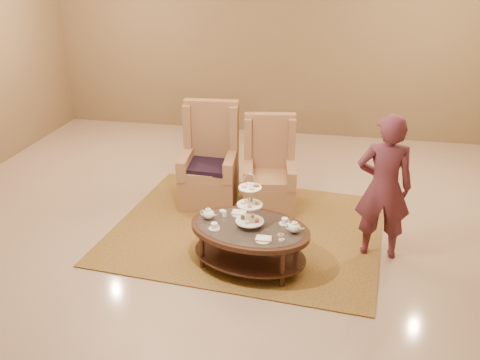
% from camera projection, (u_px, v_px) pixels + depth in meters
% --- Properties ---
extents(ground, '(8.00, 8.00, 0.00)m').
position_uv_depth(ground, '(231.00, 242.00, 6.10)').
color(ground, tan).
rests_on(ground, ground).
extents(ceiling, '(8.00, 8.00, 0.02)m').
position_uv_depth(ceiling, '(231.00, 242.00, 6.10)').
color(ceiling, silver).
rests_on(ceiling, ground).
extents(wall_back, '(8.00, 0.04, 3.50)m').
position_uv_depth(wall_back, '(281.00, 33.00, 8.98)').
color(wall_back, olive).
rests_on(wall_back, ground).
extents(rug, '(3.29, 2.82, 0.02)m').
position_uv_depth(rug, '(247.00, 229.00, 6.37)').
color(rug, olive).
rests_on(rug, ground).
extents(tea_table, '(1.42, 1.11, 1.06)m').
position_uv_depth(tea_table, '(250.00, 234.00, 5.50)').
color(tea_table, black).
rests_on(tea_table, ground).
extents(armchair_left, '(0.76, 0.78, 1.30)m').
position_uv_depth(armchair_left, '(210.00, 169.00, 6.95)').
color(armchair_left, '#9F6F4A').
rests_on(armchair_left, ground).
extents(armchair_right, '(0.74, 0.76, 1.19)m').
position_uv_depth(armchair_right, '(269.00, 177.00, 6.80)').
color(armchair_right, '#9F6F4A').
rests_on(armchair_right, ground).
extents(person, '(0.60, 0.40, 1.60)m').
position_uv_depth(person, '(384.00, 187.00, 5.55)').
color(person, '#562532').
rests_on(person, ground).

